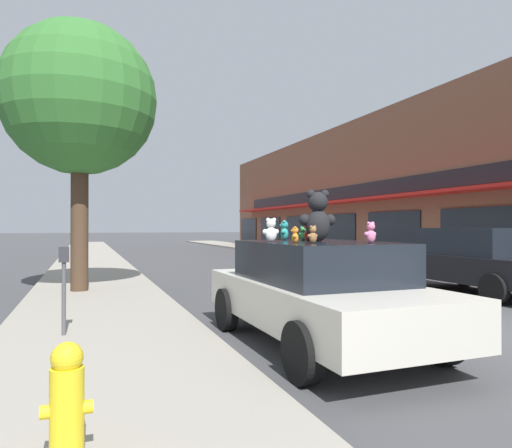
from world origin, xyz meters
The scene contains 15 objects.
sidewalk_near centered at (-5.90, 0.00, 0.06)m, with size 3.03×90.00×0.12m.
storefront_row centered at (14.45, 15.17, 3.74)m, with size 15.24×40.33×7.48m.
plush_art_car centered at (-3.05, 0.59, 0.78)m, with size 2.12×4.39×1.47m.
teddy_bear_giant centered at (-2.97, 0.77, 1.83)m, with size 0.57×0.38×0.76m.
teddy_bear_pink centered at (-2.66, -0.10, 1.60)m, with size 0.21×0.14×0.28m.
teddy_bear_brown centered at (-3.40, 0.11, 1.58)m, with size 0.17×0.12×0.23m.
teddy_bear_teal centered at (-3.16, 1.54, 1.62)m, with size 0.19×0.24×0.32m.
teddy_bear_white centered at (-3.69, 0.81, 1.63)m, with size 0.25×0.15×0.34m.
teddy_bear_red centered at (-3.00, 1.02, 1.60)m, with size 0.18×0.21×0.28m.
teddy_bear_green centered at (-2.91, 1.35, 1.57)m, with size 0.15×0.15×0.22m.
teddy_bear_orange centered at (-3.59, 0.24, 1.57)m, with size 0.12×0.17×0.22m.
parked_car_far_center centered at (3.00, 3.54, 0.86)m, with size 2.04×4.25×1.65m.
street_tree centered at (-6.29, 6.80, 4.78)m, with size 3.71×3.71×6.55m.
fire_hydrant centered at (-6.27, -1.86, 0.52)m, with size 0.33×0.22×0.79m.
parking_meter centered at (-6.45, 1.96, 0.93)m, with size 0.14×0.10×1.27m.
Camera 1 is at (-6.16, -5.16, 1.68)m, focal length 32.00 mm.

